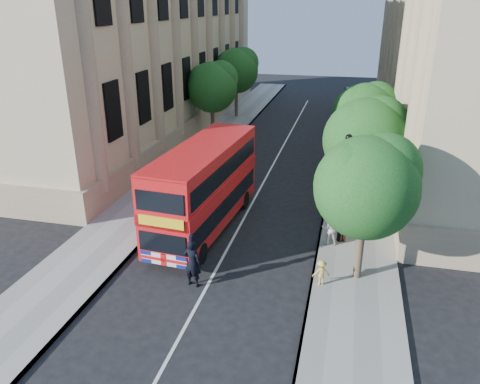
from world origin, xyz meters
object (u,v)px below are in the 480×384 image
Objects in this scene: police_constable at (192,263)px; woman_pedestrian at (330,228)px; double_decker_bus at (204,185)px; box_van at (221,156)px; lamp_post at (344,194)px.

woman_pedestrian is at bearing -126.82° from police_constable.
double_decker_bus is 1.83× the size of box_van.
lamp_post is 2.53× the size of police_constable.
lamp_post reaches higher than double_decker_bus.
double_decker_bus reaches higher than woman_pedestrian.
lamp_post is at bearing -151.75° from woman_pedestrian.
lamp_post is 0.56× the size of double_decker_bus.
police_constable is (2.33, -12.35, -0.37)m from box_van.
box_van is (-1.28, 7.38, -0.93)m from double_decker_bus.
police_constable reaches higher than woman_pedestrian.
police_constable is at bearing -81.82° from box_van.
box_van reaches higher than police_constable.
police_constable is at bearing -73.42° from double_decker_bus.
woman_pedestrian is at bearing 1.11° from double_decker_bus.
woman_pedestrian is (-0.50, -0.42, -1.59)m from lamp_post.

